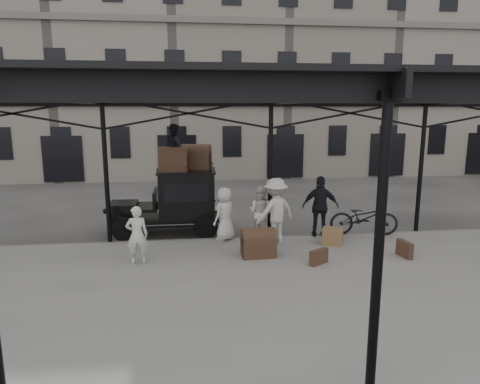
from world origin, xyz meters
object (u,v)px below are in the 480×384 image
Objects in this scene: porter_left at (137,235)px; bicycle at (364,218)px; steamer_trunk_roof_near at (173,161)px; porter_official at (320,207)px; taxi at (177,199)px; steamer_trunk_platform at (258,245)px.

bicycle is at bearing -170.48° from porter_left.
steamer_trunk_roof_near is (0.90, 2.94, 1.59)m from porter_left.
steamer_trunk_roof_near reaches higher than porter_official.
taxi is 3.98× the size of steamer_trunk_roof_near.
porter_official is (4.54, -1.38, -0.08)m from taxi.
taxi is 1.68× the size of bicycle.
taxi is 6.19m from bicycle.
porter_left reaches higher than steamer_trunk_platform.
taxi is 1.34m from steamer_trunk_roof_near.
porter_official is 1.53m from bicycle.
porter_left is at bearing -107.08° from taxi.
taxi reaches higher than porter_official.
porter_left is 3.29m from steamer_trunk_platform.
porter_left is 5.82m from porter_official.
taxi reaches higher than steamer_trunk_platform.
porter_left is 1.70× the size of steamer_trunk_roof_near.
porter_left is 0.72× the size of bicycle.
porter_official is at bearing -16.84° from taxi.
bicycle is at bearing -5.95° from steamer_trunk_roof_near.
porter_official is 0.90× the size of bicycle.
porter_left reaches higher than bicycle.
porter_left is (-0.98, -3.19, -0.27)m from taxi.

